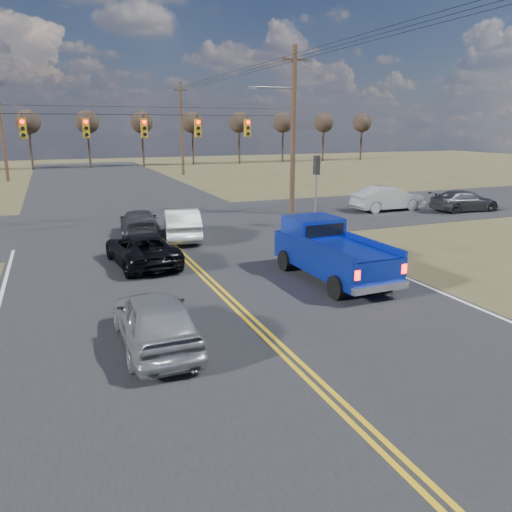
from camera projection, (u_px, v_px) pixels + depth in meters
name	position (u px, v px, depth m)	size (l,w,h in m)	color
ground	(285.00, 354.00, 12.22)	(160.00, 160.00, 0.00)	brown
road_main	(184.00, 257.00, 21.18)	(14.00, 120.00, 0.02)	#28282B
road_cross	(149.00, 224.00, 28.35)	(120.00, 12.00, 0.02)	#28282B
signal_gantry	(154.00, 133.00, 27.06)	(19.60, 4.83, 10.00)	#473323
utility_poles	(148.00, 130.00, 26.13)	(19.60, 58.32, 10.00)	#473323
treeline	(121.00, 122.00, 34.94)	(87.00, 117.80, 7.40)	#33261C
pickup_truck	(330.00, 252.00, 17.95)	(2.36, 5.63, 2.09)	black
silver_suv	(155.00, 319.00, 12.46)	(1.74, 4.33, 1.48)	gray
black_suv	(142.00, 249.00, 19.88)	(2.16, 4.68, 1.30)	black
white_car_queue	(182.00, 224.00, 24.46)	(1.61, 4.62, 1.52)	silver
dgrey_car_queue	(139.00, 223.00, 25.26)	(1.84, 4.52, 1.31)	#36363B
cross_car_east_near	(388.00, 199.00, 32.66)	(4.87, 1.70, 1.60)	#B5B9BE
cross_car_east_far	(464.00, 201.00, 32.46)	(4.65, 1.89, 1.35)	#323237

